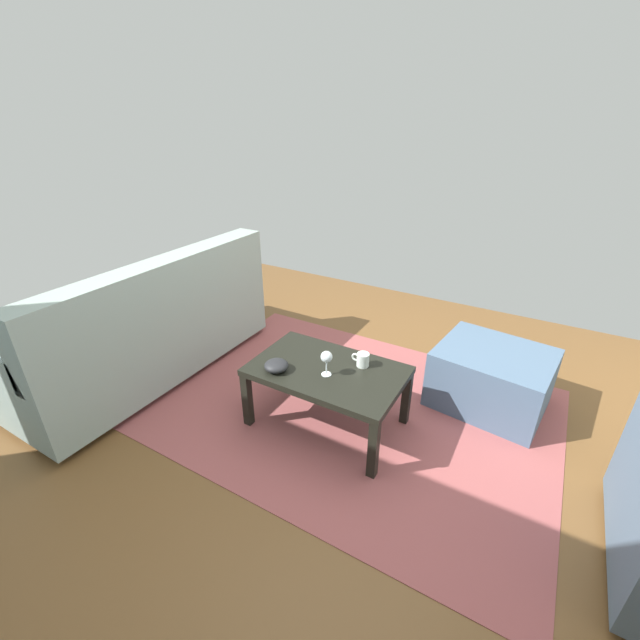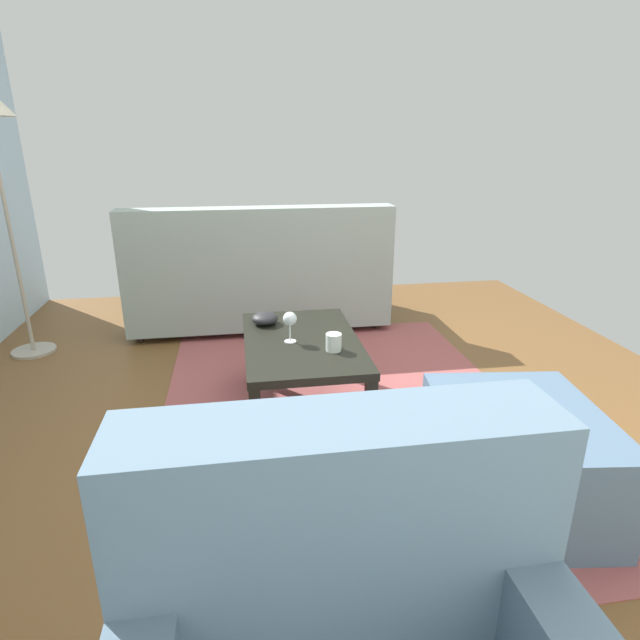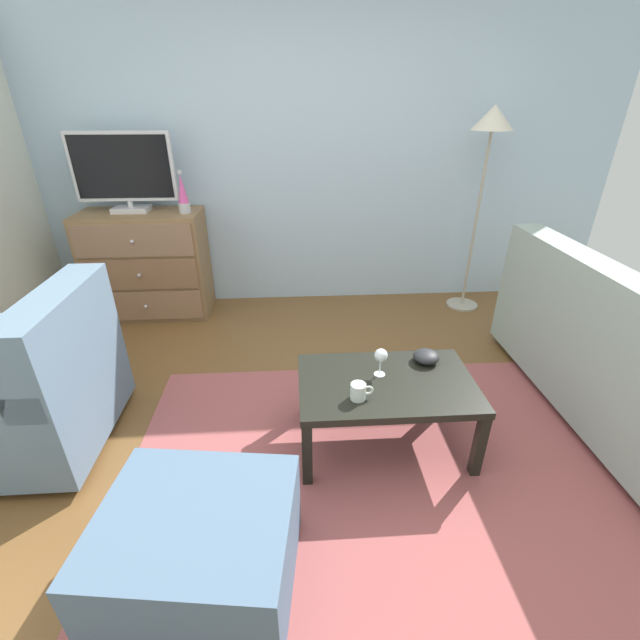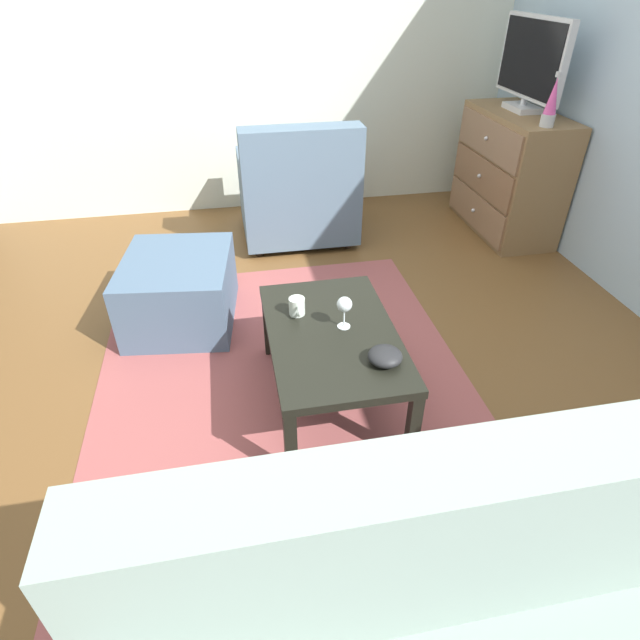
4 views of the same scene
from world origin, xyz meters
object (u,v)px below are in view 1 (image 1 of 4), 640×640
Objects in this scene: mug at (362,360)px; couch_large at (146,330)px; ottoman at (491,378)px; coffee_table at (327,375)px; wine_glass at (327,358)px; bowl_decorative at (276,366)px.

mug is 0.06× the size of couch_large.
couch_large is 2.73× the size of ottoman.
mug reaches higher than ottoman.
coffee_table is 1.46m from couch_large.
ottoman is at bearing -136.10° from wine_glass.
ottoman is (-0.68, -0.60, -0.25)m from mug.
bowl_decorative is 1.45m from ottoman.
mug is 1.65m from couch_large.
wine_glass is (-0.03, 0.06, 0.17)m from coffee_table.
couch_large reaches higher than ottoman.
wine_glass is 1.49m from couch_large.
coffee_table is at bearing -146.23° from bowl_decorative.
coffee_table is 0.48× the size of couch_large.
couch_large is (1.62, 0.28, -0.10)m from mug.
couch_large reaches higher than bowl_decorative.
coffee_table is 0.18m from wine_glass.
coffee_table is at bearing 40.74° from ottoman.
coffee_table is at bearing -65.55° from wine_glass.
coffee_table is 1.31× the size of ottoman.
mug is (-0.17, -0.13, 0.09)m from coffee_table.
coffee_table reaches higher than ottoman.
ottoman is at bearing -138.72° from mug.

